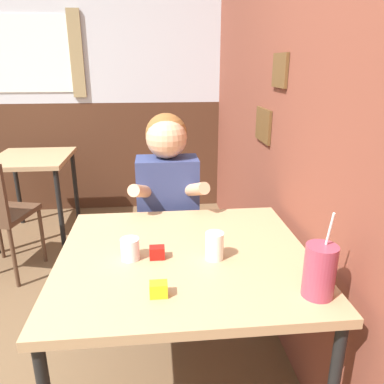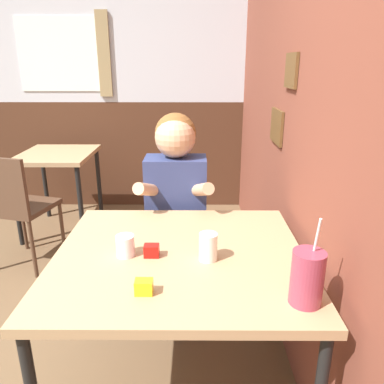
{
  "view_description": "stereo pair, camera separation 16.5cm",
  "coord_description": "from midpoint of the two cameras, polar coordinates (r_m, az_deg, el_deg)",
  "views": [
    {
      "loc": [
        0.73,
        -1.07,
        1.46
      ],
      "look_at": [
        0.89,
        0.48,
        0.93
      ],
      "focal_mm": 35.0,
      "sensor_mm": 36.0,
      "label": 1
    },
    {
      "loc": [
        0.89,
        -1.08,
        1.46
      ],
      "look_at": [
        0.89,
        0.48,
        0.93
      ],
      "focal_mm": 35.0,
      "sensor_mm": 36.0,
      "label": 2
    }
  ],
  "objects": [
    {
      "name": "condiment_ketchup",
      "position": [
        1.52,
        -3.07,
        -8.99
      ],
      "size": [
        0.06,
        0.04,
        0.05
      ],
      "color": "#B7140F",
      "rests_on": "main_table"
    },
    {
      "name": "glass_center",
      "position": [
        1.48,
        5.69,
        -8.39
      ],
      "size": [
        0.07,
        0.07,
        0.11
      ],
      "color": "silver",
      "rests_on": "main_table"
    },
    {
      "name": "brick_wall_right",
      "position": [
        2.53,
        14.8,
        15.78
      ],
      "size": [
        0.08,
        4.76,
        2.7
      ],
      "color": "brown",
      "rests_on": "ground_plane"
    },
    {
      "name": "main_table",
      "position": [
        1.58,
        1.15,
        -11.24
      ],
      "size": [
        1.02,
        0.94,
        0.73
      ],
      "color": "tan",
      "rests_on": "ground_plane"
    },
    {
      "name": "person_seated",
      "position": [
        2.15,
        -0.23,
        -2.97
      ],
      "size": [
        0.42,
        0.42,
        1.22
      ],
      "color": "navy",
      "rests_on": "ground_plane"
    },
    {
      "name": "glass_near_pitcher",
      "position": [
        1.52,
        -7.07,
        -8.21
      ],
      "size": [
        0.07,
        0.07,
        0.09
      ],
      "color": "silver",
      "rests_on": "main_table"
    },
    {
      "name": "back_wall",
      "position": [
        3.95,
        -12.26,
        16.98
      ],
      "size": [
        5.78,
        0.09,
        2.7
      ],
      "color": "silver",
      "rests_on": "ground_plane"
    },
    {
      "name": "cocktail_pitcher",
      "position": [
        1.29,
        20.75,
        -12.22
      ],
      "size": [
        0.11,
        0.11,
        0.3
      ],
      "color": "#99384C",
      "rests_on": "main_table"
    },
    {
      "name": "background_table",
      "position": [
        3.48,
        -18.53,
        4.1
      ],
      "size": [
        0.61,
        0.71,
        0.73
      ],
      "color": "tan",
      "rests_on": "ground_plane"
    },
    {
      "name": "chair_near_window",
      "position": [
        2.94,
        -23.92,
        -1.53
      ],
      "size": [
        0.49,
        0.49,
        0.88
      ],
      "rotation": [
        0.0,
        0.0,
        -0.26
      ],
      "color": "#4C3323",
      "rests_on": "ground_plane"
    },
    {
      "name": "condiment_mustard",
      "position": [
        1.3,
        -3.65,
        -14.33
      ],
      "size": [
        0.06,
        0.04,
        0.05
      ],
      "color": "yellow",
      "rests_on": "main_table"
    }
  ]
}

